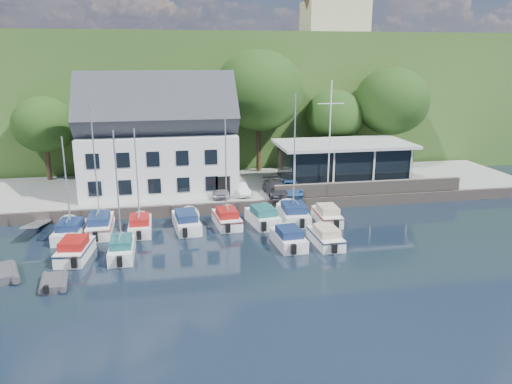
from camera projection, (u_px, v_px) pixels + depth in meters
ground at (268, 261)px, 33.61m from camera, size 180.00×180.00×0.00m
quay at (232, 189)px, 50.08m from camera, size 60.00×13.00×1.00m
quay_face at (242, 207)px, 43.91m from camera, size 60.00×0.30×1.00m
hillside at (198, 87)px, 90.31m from camera, size 160.00×75.00×16.00m
field_patch at (235, 41)px, 97.17m from camera, size 50.00×30.00×0.30m
farmhouse at (335, 14)px, 81.54m from camera, size 10.40×7.00×8.20m
harbor_building at (159, 145)px, 46.62m from camera, size 14.40×8.20×8.70m
club_pavilion at (343, 163)px, 49.93m from camera, size 13.20×7.20×4.10m
seawall at (369, 188)px, 46.12m from camera, size 18.00×0.50×1.20m
gangway at (39, 232)px, 39.23m from camera, size 1.20×6.00×1.40m
car_silver at (220, 189)px, 45.52m from camera, size 1.76×3.92×1.31m
car_white at (240, 189)px, 45.89m from camera, size 1.73×3.54×1.12m
car_dgrey at (276, 188)px, 45.63m from camera, size 1.93×4.53×1.30m
car_blue at (290, 187)px, 45.90m from camera, size 2.13×4.14×1.35m
flagpole at (330, 138)px, 45.31m from camera, size 2.48×0.20×10.32m
tree_0 at (45, 139)px, 50.52m from camera, size 6.24×6.24×8.53m
tree_1 at (108, 136)px, 51.02m from camera, size 6.46×6.46×8.82m
tree_2 at (202, 124)px, 52.93m from camera, size 7.86×7.86×10.74m
tree_3 at (259, 112)px, 53.83m from camera, size 9.59×9.59×13.11m
tree_4 at (333, 129)px, 55.92m from camera, size 6.46×6.46×8.84m
tree_5 at (391, 118)px, 55.70m from camera, size 8.23×8.23×11.25m
boat_r1_0 at (66, 183)px, 36.82m from camera, size 2.75×6.27×8.59m
boat_r1_1 at (96, 173)px, 37.87m from camera, size 2.11×6.92×9.48m
boat_r1_2 at (137, 181)px, 38.11m from camera, size 1.89×5.78×8.32m
boat_r1_3 at (186, 220)px, 39.82m from camera, size 2.58×6.86×1.46m
boat_r1_4 at (226, 173)px, 39.56m from camera, size 2.45×5.95×8.81m
boat_r1_5 at (263, 215)px, 40.77m from camera, size 2.90×6.08×1.56m
boat_r1_6 at (294, 165)px, 40.59m from camera, size 2.54×6.46×9.52m
boat_r1_7 at (327, 214)px, 41.26m from camera, size 2.06×5.71×1.49m
boat_r2_0 at (75, 248)px, 33.91m from camera, size 2.68×5.81×1.48m
boat_r2_1 at (118, 194)px, 33.19m from camera, size 1.79×5.72×8.90m
boat_r2_3 at (288, 236)px, 36.13m from camera, size 2.38×5.53×1.44m
boat_r2_4 at (325, 235)px, 36.45m from camera, size 2.02×5.75×1.39m
dinghy_0 at (2, 272)px, 31.00m from camera, size 2.93×3.74×0.77m
dinghy_1 at (54, 281)px, 29.85m from camera, size 1.98×2.91×0.64m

